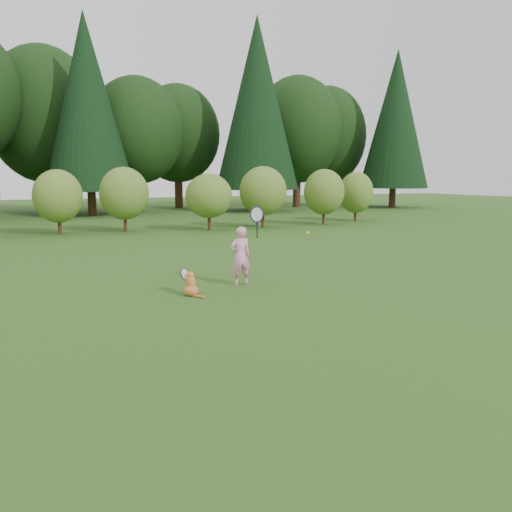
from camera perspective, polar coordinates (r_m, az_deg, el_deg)
name	(u,v)px	position (r m, az deg, el deg)	size (l,w,h in m)	color
ground	(263,299)	(9.61, 0.86, -4.88)	(100.00, 100.00, 0.00)	#2C4914
shrub_row	(134,199)	(21.84, -13.73, 6.34)	(28.00, 3.00, 2.80)	#4E6A21
woodland_backdrop	(99,88)	(32.13, -17.56, 17.87)	(48.00, 10.00, 15.00)	black
child	(241,254)	(10.73, -1.73, 0.19)	(0.70, 0.38, 1.89)	#FA96C4
cat	(191,283)	(9.89, -7.48, -3.05)	(0.38, 0.72, 0.66)	#CF5A27
tennis_ball	(307,233)	(10.41, 5.90, 2.65)	(0.07, 0.07, 0.07)	gold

